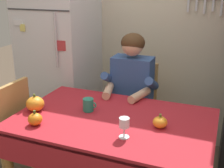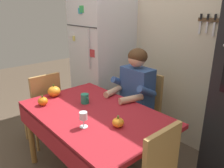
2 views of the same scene
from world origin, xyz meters
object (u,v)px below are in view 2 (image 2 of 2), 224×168
(coffee_mug, at_px, (85,99))
(wine_glass, at_px, (83,117))
(chair_left_side, at_px, (44,106))
(pumpkin_small, at_px, (54,91))
(chair_behind_person, at_px, (143,108))
(seated_person, at_px, (133,94))
(pumpkin_medium, at_px, (43,101))
(refrigerator, at_px, (102,62))
(dining_table, at_px, (93,121))
(pumpkin_large, at_px, (118,122))

(coffee_mug, distance_m, wine_glass, 0.47)
(chair_left_side, xyz_separation_m, pumpkin_small, (0.31, -0.00, 0.28))
(chair_behind_person, relative_size, seated_person, 0.75)
(coffee_mug, bearing_deg, pumpkin_medium, -124.47)
(seated_person, xyz_separation_m, pumpkin_small, (-0.52, -0.68, 0.06))
(refrigerator, bearing_deg, chair_behind_person, -5.88)
(chair_left_side, xyz_separation_m, coffee_mug, (0.68, 0.14, 0.28))
(pumpkin_small, bearing_deg, chair_left_side, 179.23)
(dining_table, bearing_deg, seated_person, 96.66)
(dining_table, xyz_separation_m, chair_behind_person, (-0.07, 0.79, -0.14))
(chair_behind_person, bearing_deg, pumpkin_medium, -109.75)
(refrigerator, distance_m, wine_glass, 1.56)
(dining_table, height_order, chair_left_side, chair_left_side)
(pumpkin_medium, bearing_deg, pumpkin_large, 19.30)
(coffee_mug, relative_size, wine_glass, 0.81)
(chair_left_side, relative_size, coffee_mug, 8.57)
(wine_glass, relative_size, pumpkin_medium, 1.26)
(seated_person, distance_m, pumpkin_small, 0.86)
(dining_table, relative_size, chair_left_side, 1.51)
(chair_left_side, height_order, pumpkin_large, chair_left_side)
(refrigerator, xyz_separation_m, wine_glass, (1.11, -1.09, -0.07))
(chair_left_side, distance_m, coffee_mug, 0.75)
(refrigerator, bearing_deg, pumpkin_medium, -66.66)
(refrigerator, relative_size, wine_glass, 13.49)
(pumpkin_medium, bearing_deg, wine_glass, 5.90)
(coffee_mug, height_order, pumpkin_large, same)
(chair_behind_person, height_order, coffee_mug, chair_behind_person)
(pumpkin_large, height_order, pumpkin_small, pumpkin_small)
(pumpkin_large, bearing_deg, chair_behind_person, 117.57)
(refrigerator, xyz_separation_m, chair_behind_person, (0.88, -0.09, -0.39))
(pumpkin_large, distance_m, pumpkin_small, 0.94)
(seated_person, relative_size, pumpkin_large, 12.69)
(dining_table, bearing_deg, chair_behind_person, 95.08)
(refrigerator, distance_m, pumpkin_large, 1.56)
(pumpkin_large, bearing_deg, seated_person, 124.50)
(coffee_mug, relative_size, pumpkin_medium, 1.02)
(dining_table, height_order, coffee_mug, coffee_mug)
(coffee_mug, bearing_deg, chair_left_side, -168.08)
(chair_left_side, height_order, pumpkin_medium, chair_left_side)
(coffee_mug, bearing_deg, pumpkin_small, -158.31)
(refrigerator, bearing_deg, pumpkin_large, -34.19)
(dining_table, height_order, pumpkin_medium, pumpkin_medium)
(seated_person, height_order, coffee_mug, seated_person)
(chair_left_side, height_order, pumpkin_small, chair_left_side)
(pumpkin_medium, bearing_deg, chair_behind_person, 70.25)
(dining_table, relative_size, chair_behind_person, 1.51)
(chair_left_side, relative_size, wine_glass, 6.97)
(chair_behind_person, height_order, pumpkin_large, chair_behind_person)
(refrigerator, height_order, chair_left_side, refrigerator)
(seated_person, distance_m, pumpkin_medium, 0.95)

